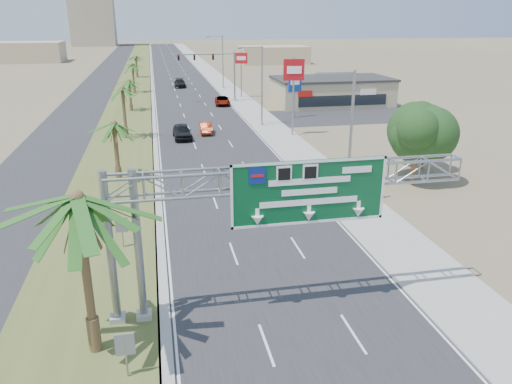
{
  "coord_description": "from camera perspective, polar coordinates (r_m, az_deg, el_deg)",
  "views": [
    {
      "loc": [
        -6.08,
        -10.75,
        13.48
      ],
      "look_at": [
        -0.83,
        15.0,
        4.2
      ],
      "focal_mm": 35.0,
      "sensor_mm": 36.0,
      "label": 1
    }
  ],
  "objects": [
    {
      "name": "pole_sign_blue",
      "position": [
        70.11,
        4.45,
        12.38
      ],
      "size": [
        2.01,
        0.81,
        6.84
      ],
      "color": "gray",
      "rests_on": "ground"
    },
    {
      "name": "streetlight_far",
      "position": [
        100.03,
        -3.92,
        14.38
      ],
      "size": [
        3.27,
        0.44,
        10.0
      ],
      "color": "gray",
      "rests_on": "ground"
    },
    {
      "name": "palm_row_d",
      "position": [
        77.36,
        -14.31,
        12.15
      ],
      "size": [
        3.99,
        3.99,
        5.45
      ],
      "color": "brown",
      "rests_on": "ground"
    },
    {
      "name": "car_mid_lane",
      "position": [
        61.26,
        -5.74,
        7.27
      ],
      "size": [
        1.54,
        3.99,
        1.3
      ],
      "primitive_type": "imported",
      "rotation": [
        0.0,
        0.0,
        -0.04
      ],
      "color": "maroon",
      "rests_on": "ground"
    },
    {
      "name": "car_left_lane",
      "position": [
        58.83,
        -8.44,
        6.85
      ],
      "size": [
        2.16,
        5.04,
        1.7
      ],
      "primitive_type": "imported",
      "rotation": [
        0.0,
        0.0,
        0.03
      ],
      "color": "black",
      "rests_on": "ground"
    },
    {
      "name": "palm_row_b",
      "position": [
        43.73,
        -15.92,
        7.4
      ],
      "size": [
        3.99,
        3.99,
        5.95
      ],
      "color": "brown",
      "rests_on": "ground"
    },
    {
      "name": "pole_sign_red_near",
      "position": [
        58.95,
        4.34,
        13.24
      ],
      "size": [
        2.42,
        0.63,
        9.09
      ],
      "color": "gray",
      "rests_on": "ground"
    },
    {
      "name": "store_building",
      "position": [
        82.52,
        8.65,
        11.25
      ],
      "size": [
        18.0,
        10.0,
        4.0
      ],
      "primitive_type": "cube",
      "color": "tan",
      "rests_on": "ground"
    },
    {
      "name": "opposing_road",
      "position": [
        121.99,
        -17.0,
        12.3
      ],
      "size": [
        8.0,
        300.0,
        0.02
      ],
      "primitive_type": "cube",
      "color": "#28282B",
      "rests_on": "ground"
    },
    {
      "name": "palm_row_e",
      "position": [
        96.17,
        -13.94,
        13.9
      ],
      "size": [
        3.99,
        3.99,
        6.15
      ],
      "color": "brown",
      "rests_on": "ground"
    },
    {
      "name": "building_distant_right",
      "position": [
        155.39,
        2.0,
        15.4
      ],
      "size": [
        20.0,
        12.0,
        5.0
      ],
      "primitive_type": "cube",
      "color": "tan",
      "rests_on": "ground"
    },
    {
      "name": "streetlight_mid",
      "position": [
        64.76,
        0.51,
        11.66
      ],
      "size": [
        3.27,
        0.44,
        10.0
      ],
      "color": "gray",
      "rests_on": "ground"
    },
    {
      "name": "tower_distant",
      "position": [
        262.06,
        -18.28,
        19.43
      ],
      "size": [
        20.0,
        16.0,
        35.0
      ],
      "primitive_type": "cube",
      "color": "tan",
      "rests_on": "ground"
    },
    {
      "name": "car_right_lane",
      "position": [
        81.26,
        -3.86,
        10.35
      ],
      "size": [
        2.65,
        5.05,
        1.35
      ],
      "primitive_type": "imported",
      "rotation": [
        0.0,
        0.0,
        -0.08
      ],
      "color": "gray",
      "rests_on": "ground"
    },
    {
      "name": "streetlight_near",
      "position": [
        36.45,
        10.41,
        5.18
      ],
      "size": [
        3.27,
        0.44,
        10.0
      ],
      "color": "gray",
      "rests_on": "ground"
    },
    {
      "name": "sidewalk_right",
      "position": [
        122.36,
        -4.74,
        13.09
      ],
      "size": [
        4.0,
        300.0,
        0.1
      ],
      "primitive_type": "cube",
      "color": "#9E9B93",
      "rests_on": "ground"
    },
    {
      "name": "road",
      "position": [
        121.65,
        -8.82,
        12.88
      ],
      "size": [
        12.0,
        300.0,
        0.02
      ],
      "primitive_type": "cube",
      "color": "#28282B",
      "rests_on": "ground"
    },
    {
      "name": "signal_mast",
      "position": [
        83.93,
        -3.87,
        13.51
      ],
      "size": [
        10.28,
        0.71,
        8.0
      ],
      "color": "gray",
      "rests_on": "ground"
    },
    {
      "name": "median_grass",
      "position": [
        121.55,
        -13.64,
        12.59
      ],
      "size": [
        7.0,
        300.0,
        0.12
      ],
      "primitive_type": "cube",
      "color": "#525D29",
      "rests_on": "ground"
    },
    {
      "name": "sign_gantry",
      "position": [
        22.53,
        1.99,
        0.2
      ],
      "size": [
        16.75,
        1.24,
        7.5
      ],
      "color": "gray",
      "rests_on": "ground"
    },
    {
      "name": "median_signback_b",
      "position": [
        31.26,
        -15.09,
        -3.9
      ],
      "size": [
        0.75,
        0.08,
        2.08
      ],
      "color": "gray",
      "rests_on": "ground"
    },
    {
      "name": "oak_far",
      "position": [
        48.31,
        18.79,
        6.88
      ],
      "size": [
        3.5,
        3.5,
        5.6
      ],
      "color": "brown",
      "rests_on": "ground"
    },
    {
      "name": "median_signback_a",
      "position": [
        20.69,
        -14.73,
        -16.84
      ],
      "size": [
        0.75,
        0.08,
        2.08
      ],
      "color": "gray",
      "rests_on": "ground"
    },
    {
      "name": "palm_row_c",
      "position": [
        59.36,
        -15.03,
        11.24
      ],
      "size": [
        3.99,
        3.99,
        6.75
      ],
      "color": "brown",
      "rests_on": "ground"
    },
    {
      "name": "building_distant_left",
      "position": [
        175.44,
        -25.15,
        14.27
      ],
      "size": [
        24.0,
        14.0,
        6.0
      ],
      "primitive_type": "cube",
      "color": "tan",
      "rests_on": "ground"
    },
    {
      "name": "palm_row_f",
      "position": [
        121.11,
        -13.58,
        14.79
      ],
      "size": [
        3.99,
        3.99,
        5.75
      ],
      "color": "brown",
      "rests_on": "ground"
    },
    {
      "name": "palm_near",
      "position": [
        20.1,
        -19.79,
        -0.76
      ],
      "size": [
        5.7,
        5.7,
        8.35
      ],
      "color": "brown",
      "rests_on": "ground"
    },
    {
      "name": "pole_sign_red_far",
      "position": [
        88.29,
        -1.71,
        14.68
      ],
      "size": [
        2.2,
        0.9,
        7.8
      ],
      "color": "gray",
      "rests_on": "ground"
    },
    {
      "name": "oak_near",
      "position": [
        43.3,
        18.02,
        6.57
      ],
      "size": [
        4.5,
        4.5,
        6.8
      ],
      "color": "brown",
      "rests_on": "ground"
    },
    {
      "name": "car_far",
      "position": [
        103.44,
        -8.69,
        12.19
      ],
      "size": [
        2.25,
        5.39,
        1.56
      ],
      "primitive_type": "imported",
      "rotation": [
        0.0,
        0.0,
        -0.01
      ],
      "color": "black",
      "rests_on": "ground"
    }
  ]
}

